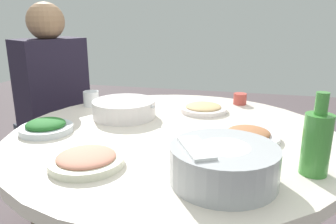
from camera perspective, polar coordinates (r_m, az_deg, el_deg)
name	(u,v)px	position (r m, az deg, el deg)	size (l,w,h in m)	color
round_dining_table	(174,160)	(1.28, 0.97, -8.24)	(1.21, 1.21, 0.73)	#99999E
rice_bowl	(224,163)	(0.87, 9.56, -8.71)	(0.28, 0.28, 0.11)	#B2B5BA
soup_bowl	(124,109)	(1.42, -7.54, 0.48)	(0.27, 0.29, 0.07)	white
dish_noodles	(203,108)	(1.50, 6.11, 0.66)	(0.21, 0.21, 0.04)	white
dish_tofu_braise	(248,135)	(1.19, 13.63, -3.84)	(0.22, 0.22, 0.04)	white
dish_shrimp	(86,159)	(0.99, -13.86, -7.91)	(0.22, 0.22, 0.04)	silver
dish_greens	(46,127)	(1.31, -20.25, -2.39)	(0.19, 0.19, 0.05)	silver
green_bottle	(317,142)	(0.97, 24.20, -4.73)	(0.07, 0.07, 0.23)	#408E39
tea_cup_near	(240,99)	(1.65, 12.27, 2.23)	(0.06, 0.06, 0.05)	#BE453C
tea_cup_far	(91,99)	(1.62, -13.07, 2.26)	(0.07, 0.07, 0.07)	white
stool_for_diner_left	(61,180)	(2.06, -17.87, -11.10)	(0.37, 0.37, 0.45)	brown
diner_left	(52,88)	(1.88, -19.30, 3.85)	(0.44, 0.45, 0.76)	#2D333D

